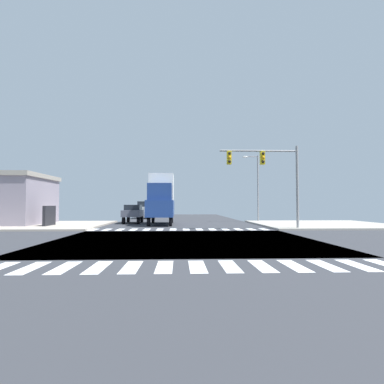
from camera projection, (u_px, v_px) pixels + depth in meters
ground at (185, 241)px, 16.97m from camera, size 90.00×90.00×0.05m
sidewalk_corner_ne at (322, 224)px, 29.50m from camera, size 12.00×12.00×0.14m
sidewalk_corner_nw at (37, 225)px, 28.41m from camera, size 12.00×12.00×0.14m
crosswalk_near at (181, 267)px, 9.67m from camera, size 13.50×2.00×0.01m
crosswalk_far at (180, 229)px, 24.25m from camera, size 13.50×2.00×0.01m
traffic_signal_mast at (267, 168)px, 24.25m from camera, size 6.07×0.55×6.41m
street_lamp at (256, 182)px, 34.83m from camera, size 1.78×0.32×7.29m
sedan_nearside_1 at (133, 212)px, 32.63m from camera, size 1.80×4.30×1.88m
suv_crossing_1 at (145, 208)px, 43.89m from camera, size 1.96×4.60×2.34m
box_truck_queued_1 at (161, 198)px, 30.67m from camera, size 2.40×7.20×4.85m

